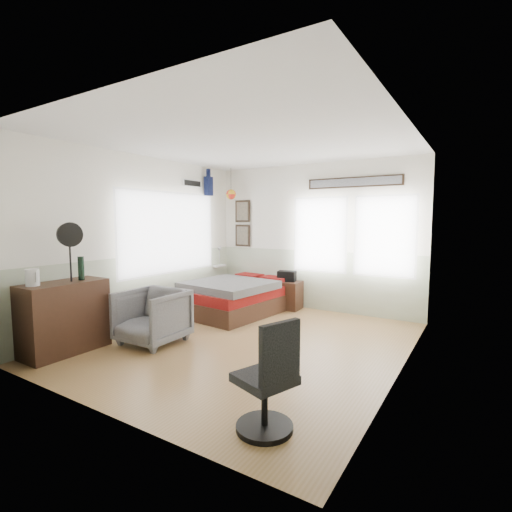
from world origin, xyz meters
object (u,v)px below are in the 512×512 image
at_px(armchair, 152,316).
at_px(task_chair, 269,387).
at_px(dresser, 65,317).
at_px(bed, 236,297).
at_px(nightstand, 287,295).

distance_m(armchair, task_chair, 2.62).
bearing_deg(dresser, bed, 75.79).
height_order(dresser, armchair, dresser).
height_order(armchair, task_chair, task_chair).
bearing_deg(armchair, bed, 87.73).
bearing_deg(bed, armchair, -84.40).
height_order(bed, nightstand, bed).
xyz_separation_m(dresser, nightstand, (1.33, 3.55, -0.19)).
distance_m(dresser, task_chair, 3.10).
relative_size(bed, task_chair, 2.16).
height_order(bed, task_chair, task_chair).
bearing_deg(task_chair, bed, 148.21).
distance_m(dresser, armchair, 1.07).
relative_size(dresser, armchair, 1.24).
relative_size(dresser, nightstand, 1.91).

